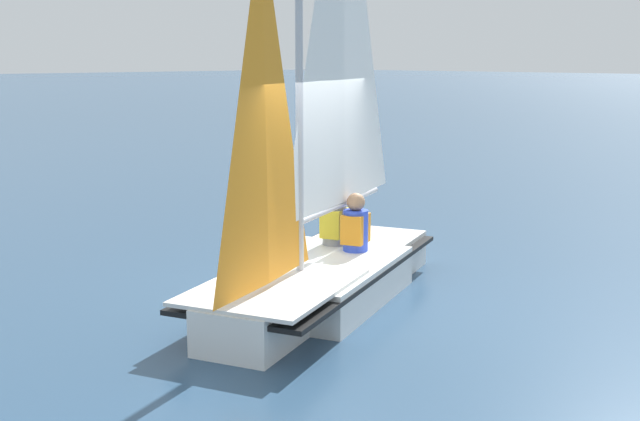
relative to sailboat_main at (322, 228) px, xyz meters
name	(u,v)px	position (x,y,z in m)	size (l,w,h in m)	color
ground_plane	(320,301)	(-0.02, 0.05, -0.85)	(260.00, 260.00, 0.00)	#2D4C6B
sailboat_main	(322,228)	(0.00, 0.00, 0.00)	(2.88, 4.42, 5.74)	white
sailor_helm	(356,237)	(0.08, -0.65, -0.23)	(0.39, 0.41, 1.16)	black
sailor_crew	(334,231)	(0.49, -0.71, -0.22)	(0.39, 0.41, 1.16)	black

